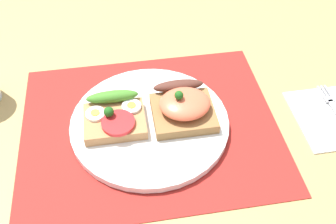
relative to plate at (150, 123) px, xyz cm
name	(u,v)px	position (x,y,z in cm)	size (l,w,h in cm)	color
ground_plane	(150,133)	(0.00, 0.00, -2.50)	(120.00, 90.00, 3.20)	tan
placemat	(150,126)	(0.00, 0.00, -0.75)	(41.34, 33.62, 0.30)	maroon
plate	(150,123)	(0.00, 0.00, 0.00)	(25.52, 25.52, 1.20)	white
sandwich_egg_tomato	(115,118)	(-5.46, 0.29, 1.96)	(9.57, 9.23, 3.89)	#B57E4D
sandwich_salmon	(184,107)	(5.56, 0.18, 2.61)	(9.87, 10.37, 5.67)	olive
napkin	(333,116)	(30.32, -2.85, -0.60)	(12.31, 13.61, 0.60)	white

